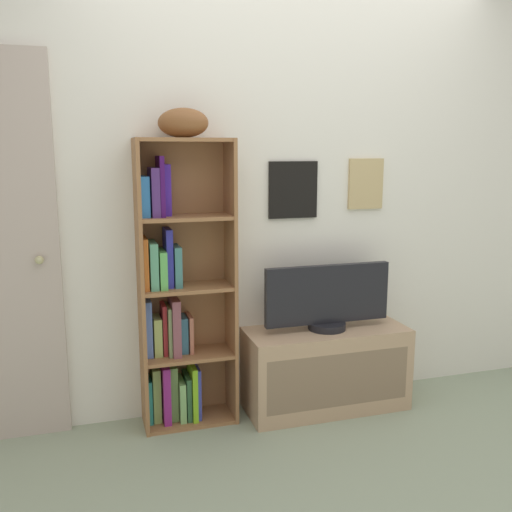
% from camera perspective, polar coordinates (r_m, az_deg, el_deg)
% --- Properties ---
extents(ground, '(5.20, 5.20, 0.04)m').
position_cam_1_polar(ground, '(2.76, 11.37, -23.55)').
color(ground, gray).
extents(back_wall, '(4.80, 0.08, 2.49)m').
position_cam_1_polar(back_wall, '(3.33, 2.93, 5.94)').
color(back_wall, silver).
rests_on(back_wall, ground).
extents(bookshelf, '(0.52, 0.25, 1.58)m').
position_cam_1_polar(bookshelf, '(3.13, -8.11, -4.47)').
color(bookshelf, '#90613C').
rests_on(bookshelf, ground).
extents(football, '(0.30, 0.24, 0.15)m').
position_cam_1_polar(football, '(3.01, -7.41, 13.25)').
color(football, brown).
rests_on(football, bookshelf).
extents(tv_stand, '(0.96, 0.38, 0.49)m').
position_cam_1_polar(tv_stand, '(3.43, 7.11, -11.27)').
color(tv_stand, tan).
rests_on(tv_stand, ground).
extents(television, '(0.76, 0.22, 0.38)m').
position_cam_1_polar(television, '(3.29, 7.28, -4.24)').
color(television, black).
rests_on(television, tv_stand).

